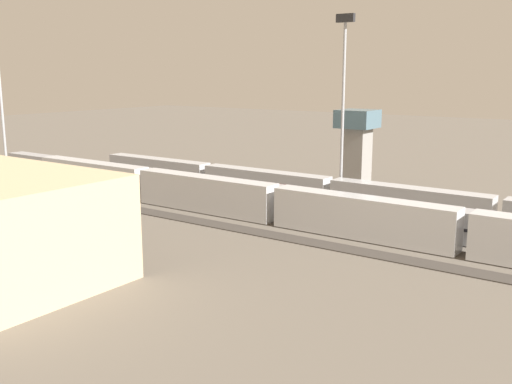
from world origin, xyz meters
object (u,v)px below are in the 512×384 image
light_mast_0 (344,85)px  train_on_track_0 (331,191)px  train_on_track_3 (277,204)px  control_tower (357,143)px  train_on_track_2 (248,195)px

light_mast_0 → train_on_track_0: bearing=75.6°
train_on_track_0 → train_on_track_3: bearing=90.0°
train_on_track_3 → control_tower: bearing=-85.8°
train_on_track_3 → light_mast_0: light_mast_0 is taller
train_on_track_3 → train_on_track_2: bearing=-31.3°
train_on_track_0 → light_mast_0: light_mast_0 is taller
train_on_track_2 → control_tower: (-6.19, -22.54, 5.81)m
train_on_track_3 → control_tower: (2.03, -27.54, 5.24)m
train_on_track_3 → train_on_track_2: 9.64m
train_on_track_2 → light_mast_0: 21.60m
train_on_track_3 → train_on_track_0: (-0.01, -15.00, -0.61)m
light_mast_0 → control_tower: light_mast_0 is taller
train_on_track_2 → control_tower: control_tower is taller
train_on_track_2 → control_tower: bearing=-105.3°
train_on_track_0 → train_on_track_2: (8.23, 10.00, 0.05)m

